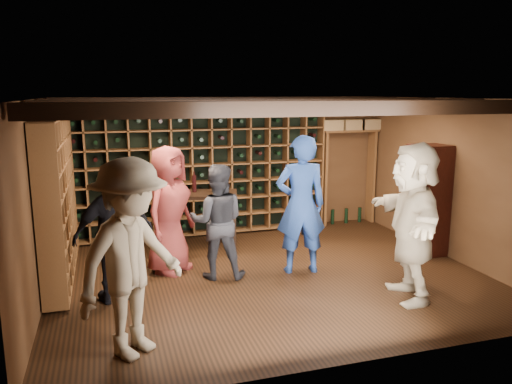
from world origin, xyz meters
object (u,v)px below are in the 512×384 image
object	(u,v)px
man_grey_suit	(217,222)
guest_red_floral	(169,210)
man_blue_shirt	(301,205)
guest_woman_black	(114,235)
guest_khaki	(131,259)
guest_beige	(412,222)
display_cabinet	(426,202)
tasting_table	(198,200)

from	to	relation	value
man_grey_suit	guest_red_floral	size ratio (longest dim) A/B	0.88
man_blue_shirt	guest_woman_black	world-z (taller)	man_blue_shirt
man_grey_suit	guest_woman_black	distance (m)	1.46
man_blue_shirt	guest_khaki	world-z (taller)	man_blue_shirt
guest_beige	man_blue_shirt	bearing A→B (deg)	-128.09
guest_beige	man_grey_suit	bearing A→B (deg)	-108.36
guest_woman_black	guest_beige	bearing A→B (deg)	147.63
man_blue_shirt	guest_woman_black	size ratio (longest dim) A/B	1.17
guest_red_floral	guest_woman_black	size ratio (longest dim) A/B	1.08
display_cabinet	tasting_table	size ratio (longest dim) A/B	1.25
man_blue_shirt	tasting_table	xyz separation A→B (m)	(-1.24, 1.45, -0.15)
guest_red_floral	guest_woman_black	bearing A→B (deg)	179.63
tasting_table	guest_red_floral	bearing A→B (deg)	-109.38
guest_woman_black	tasting_table	world-z (taller)	guest_woman_black
guest_red_floral	tasting_table	bearing A→B (deg)	9.17
guest_khaki	tasting_table	xyz separation A→B (m)	(1.22, 3.15, -0.15)
man_grey_suit	guest_beige	distance (m)	2.61
man_grey_suit	man_blue_shirt	bearing A→B (deg)	-171.69
display_cabinet	man_grey_suit	xyz separation A→B (m)	(-3.43, -0.04, -0.04)
man_grey_suit	guest_red_floral	distance (m)	0.76
man_grey_suit	guest_woman_black	bearing A→B (deg)	31.52
display_cabinet	man_grey_suit	world-z (taller)	display_cabinet
man_grey_suit	guest_red_floral	world-z (taller)	guest_red_floral
display_cabinet	guest_red_floral	world-z (taller)	guest_red_floral
man_grey_suit	guest_khaki	distance (m)	2.24
man_grey_suit	guest_woman_black	xyz separation A→B (m)	(-1.40, -0.43, 0.05)
display_cabinet	man_blue_shirt	xyz separation A→B (m)	(-2.23, -0.17, 0.15)
man_blue_shirt	guest_woman_black	bearing A→B (deg)	14.31
guest_woman_black	tasting_table	distance (m)	2.21
tasting_table	guest_khaki	bearing A→B (deg)	-97.57
man_grey_suit	display_cabinet	bearing A→B (deg)	-164.79
man_blue_shirt	guest_beige	bearing A→B (deg)	134.96
man_blue_shirt	guest_khaki	distance (m)	2.99
guest_khaki	guest_beige	size ratio (longest dim) A/B	0.99
man_blue_shirt	guest_red_floral	world-z (taller)	man_blue_shirt
display_cabinet	guest_red_floral	distance (m)	4.07
guest_woman_black	guest_khaki	distance (m)	1.43
guest_red_floral	guest_beige	size ratio (longest dim) A/B	0.93
man_grey_suit	tasting_table	size ratio (longest dim) A/B	1.16
guest_khaki	tasting_table	distance (m)	3.39
guest_red_floral	guest_beige	distance (m)	3.35
man_grey_suit	guest_khaki	size ratio (longest dim) A/B	0.82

